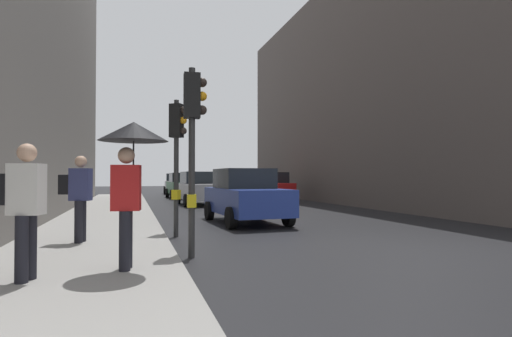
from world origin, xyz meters
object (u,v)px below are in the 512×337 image
(car_silver_hatchback, at_px, (199,188))
(pedestrian_with_black_backpack, at_px, (23,203))
(car_dark_suv, at_px, (235,184))
(pedestrian_with_grey_backpack, at_px, (78,193))
(car_red_sedan, at_px, (270,187))
(car_green_estate, at_px, (183,186))
(traffic_light_near_left, at_px, (193,127))
(traffic_light_near_right, at_px, (177,142))
(pedestrian_with_umbrella, at_px, (131,153))
(car_blue_van, at_px, (245,196))
(car_white_compact, at_px, (176,184))

(car_silver_hatchback, bearing_deg, pedestrian_with_black_backpack, -106.46)
(car_dark_suv, relative_size, pedestrian_with_grey_backpack, 2.38)
(pedestrian_with_grey_backpack, bearing_deg, car_red_sedan, 58.52)
(car_silver_hatchback, relative_size, car_green_estate, 1.01)
(traffic_light_near_left, xyz_separation_m, car_silver_hatchback, (2.33, 14.37, -1.56))
(car_silver_hatchback, distance_m, pedestrian_with_grey_backpack, 13.65)
(traffic_light_near_right, bearing_deg, pedestrian_with_umbrella, -104.56)
(traffic_light_near_right, height_order, car_silver_hatchback, traffic_light_near_right)
(traffic_light_near_right, bearing_deg, car_dark_suv, 72.60)
(car_blue_van, relative_size, pedestrian_with_grey_backpack, 2.42)
(car_dark_suv, distance_m, car_red_sedan, 7.80)
(pedestrian_with_umbrella, bearing_deg, car_white_compact, 83.10)
(car_green_estate, bearing_deg, traffic_light_near_right, -97.05)
(car_green_estate, bearing_deg, pedestrian_with_grey_backpack, -102.49)
(car_red_sedan, distance_m, car_silver_hatchback, 5.17)
(traffic_light_near_left, distance_m, pedestrian_with_black_backpack, 3.25)
(traffic_light_near_left, bearing_deg, car_white_compact, 84.90)
(car_white_compact, relative_size, pedestrian_with_umbrella, 2.01)
(car_dark_suv, xyz_separation_m, car_silver_hatchback, (-4.40, -9.90, 0.00))
(traffic_light_near_right, distance_m, pedestrian_with_black_backpack, 5.29)
(car_dark_suv, distance_m, pedestrian_with_grey_backpack, 24.46)
(car_green_estate, xyz_separation_m, pedestrian_with_umbrella, (-3.42, -23.02, 0.96))
(traffic_light_near_left, xyz_separation_m, pedestrian_with_grey_backpack, (-2.14, 1.47, -1.27))
(car_red_sedan, relative_size, pedestrian_with_umbrella, 1.96)
(car_red_sedan, relative_size, car_green_estate, 0.99)
(car_dark_suv, relative_size, pedestrian_with_umbrella, 1.97)
(traffic_light_near_left, relative_size, pedestrian_with_black_backpack, 1.99)
(pedestrian_with_grey_backpack, bearing_deg, pedestrian_with_umbrella, -70.34)
(traffic_light_near_left, height_order, car_green_estate, traffic_light_near_left)
(traffic_light_near_right, height_order, car_red_sedan, traffic_light_near_right)
(car_white_compact, xyz_separation_m, pedestrian_with_umbrella, (-3.70, -30.60, 0.96))
(car_silver_hatchback, height_order, pedestrian_with_black_backpack, pedestrian_with_black_backpack)
(car_dark_suv, relative_size, pedestrian_with_black_backpack, 2.38)
(traffic_light_near_left, xyz_separation_m, car_white_compact, (2.60, 29.17, -1.56))
(car_silver_hatchback, bearing_deg, traffic_light_near_left, -99.20)
(pedestrian_with_umbrella, bearing_deg, car_silver_hatchback, 77.76)
(car_silver_hatchback, xyz_separation_m, pedestrian_with_grey_backpack, (-4.47, -12.90, 0.29))
(traffic_light_near_right, distance_m, car_dark_suv, 22.55)
(car_green_estate, xyz_separation_m, pedestrian_with_black_backpack, (-4.75, -23.34, 0.29))
(car_red_sedan, xyz_separation_m, pedestrian_with_grey_backpack, (-9.19, -15.00, 0.29))
(car_white_compact, bearing_deg, traffic_light_near_left, -95.10)
(car_silver_hatchback, xyz_separation_m, pedestrian_with_black_backpack, (-4.76, -16.11, 0.29))
(traffic_light_near_right, height_order, car_white_compact, traffic_light_near_right)
(car_dark_suv, height_order, pedestrian_with_grey_backpack, pedestrian_with_grey_backpack)
(traffic_light_near_right, distance_m, car_blue_van, 3.86)
(car_silver_hatchback, bearing_deg, pedestrian_with_grey_backpack, -109.10)
(car_silver_hatchback, bearing_deg, car_blue_van, -89.14)
(traffic_light_near_right, height_order, car_green_estate, traffic_light_near_right)
(pedestrian_with_grey_backpack, bearing_deg, car_green_estate, 77.51)
(car_silver_hatchback, xyz_separation_m, pedestrian_with_umbrella, (-3.43, -15.80, 0.96))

